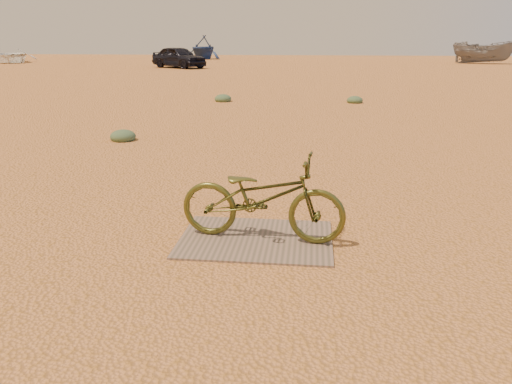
# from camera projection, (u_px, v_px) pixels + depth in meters

# --- Properties ---
(ground) EXTENTS (120.00, 120.00, 0.00)m
(ground) POSITION_uv_depth(u_px,v_px,m) (273.00, 252.00, 5.11)
(ground) COLOR #D08149
(ground) RESTS_ON ground
(plywood_board) EXTENTS (1.64, 1.22, 0.02)m
(plywood_board) POSITION_uv_depth(u_px,v_px,m) (256.00, 239.00, 5.42)
(plywood_board) COLOR #7E6352
(plywood_board) RESTS_ON ground
(bicycle) EXTENTS (1.82, 0.80, 0.93)m
(bicycle) POSITION_uv_depth(u_px,v_px,m) (262.00, 197.00, 5.27)
(bicycle) COLOR #47491A
(bicycle) RESTS_ON plywood_board
(car) EXTENTS (4.68, 4.02, 1.52)m
(car) POSITION_uv_depth(u_px,v_px,m) (179.00, 57.00, 35.88)
(car) COLOR black
(car) RESTS_ON ground
(boat_near_left) EXTENTS (6.41, 7.13, 1.21)m
(boat_near_left) POSITION_uv_depth(u_px,v_px,m) (9.00, 55.00, 43.54)
(boat_near_left) COLOR white
(boat_near_left) RESTS_ON ground
(boat_far_left) EXTENTS (4.82, 5.27, 2.36)m
(boat_far_left) POSITION_uv_depth(u_px,v_px,m) (203.00, 47.00, 50.47)
(boat_far_left) COLOR navy
(boat_far_left) RESTS_ON ground
(boat_mid_right) EXTENTS (5.30, 3.38, 1.92)m
(boat_mid_right) POSITION_uv_depth(u_px,v_px,m) (484.00, 52.00, 41.66)
(boat_mid_right) COLOR slate
(boat_mid_right) RESTS_ON ground
(kale_a) EXTENTS (0.54, 0.54, 0.30)m
(kale_a) POSITION_uv_depth(u_px,v_px,m) (123.00, 140.00, 10.67)
(kale_a) COLOR #4C6444
(kale_a) RESTS_ON ground
(kale_b) EXTENTS (0.53, 0.53, 0.29)m
(kale_b) POSITION_uv_depth(u_px,v_px,m) (355.00, 103.00, 16.80)
(kale_b) COLOR #4C6444
(kale_b) RESTS_ON ground
(kale_c) EXTENTS (0.58, 0.58, 0.32)m
(kale_c) POSITION_uv_depth(u_px,v_px,m) (223.00, 101.00, 17.17)
(kale_c) COLOR #4C6444
(kale_c) RESTS_ON ground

